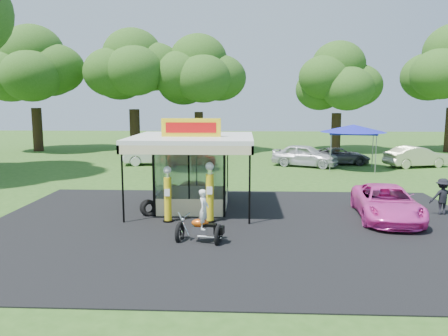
% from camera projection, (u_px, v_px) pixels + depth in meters
% --- Properties ---
extents(ground, '(120.00, 120.00, 0.00)m').
position_uv_depth(ground, '(234.00, 244.00, 15.13)').
color(ground, '#2C5319').
rests_on(ground, ground).
extents(asphalt_apron, '(20.00, 14.00, 0.04)m').
position_uv_depth(asphalt_apron, '(235.00, 227.00, 17.10)').
color(asphalt_apron, black).
rests_on(asphalt_apron, ground).
extents(gas_station_kiosk, '(5.40, 5.40, 4.18)m').
position_uv_depth(gas_station_kiosk, '(193.00, 171.00, 19.89)').
color(gas_station_kiosk, white).
rests_on(gas_station_kiosk, ground).
extents(gas_pump_left, '(0.43, 0.43, 2.33)m').
position_uv_depth(gas_pump_left, '(168.00, 196.00, 17.70)').
color(gas_pump_left, black).
rests_on(gas_pump_left, ground).
extents(gas_pump_right, '(0.47, 0.47, 2.50)m').
position_uv_depth(gas_pump_right, '(210.00, 194.00, 17.67)').
color(gas_pump_right, black).
rests_on(gas_pump_right, ground).
extents(motorcycle, '(1.74, 1.05, 1.99)m').
position_uv_depth(motorcycle, '(202.00, 222.00, 15.12)').
color(motorcycle, black).
rests_on(motorcycle, ground).
extents(spare_tires, '(0.92, 0.75, 0.74)m').
position_uv_depth(spare_tires, '(149.00, 208.00, 18.80)').
color(spare_tires, black).
rests_on(spare_tires, ground).
extents(kiosk_car, '(2.82, 1.13, 0.96)m').
position_uv_depth(kiosk_car, '(198.00, 189.00, 22.26)').
color(kiosk_car, yellow).
rests_on(kiosk_car, ground).
extents(pink_sedan, '(2.84, 5.29, 1.41)m').
position_uv_depth(pink_sedan, '(387.00, 203.00, 18.27)').
color(pink_sedan, '#EE40B3').
rests_on(pink_sedan, ground).
extents(spectator_east_a, '(1.09, 0.67, 1.62)m').
position_uv_depth(spectator_east_a, '(442.00, 197.00, 18.91)').
color(spectator_east_a, black).
rests_on(spectator_east_a, ground).
extents(bg_car_a, '(5.25, 2.71, 1.65)m').
position_uv_depth(bg_car_a, '(155.00, 154.00, 34.39)').
color(bg_car_a, silver).
rests_on(bg_car_a, ground).
extents(bg_car_b, '(4.77, 2.68, 1.30)m').
position_uv_depth(bg_car_b, '(188.00, 157.00, 33.97)').
color(bg_car_b, '#A6130C').
rests_on(bg_car_b, ground).
extents(bg_car_c, '(5.38, 3.85, 1.70)m').
position_uv_depth(bg_car_c, '(305.00, 155.00, 33.36)').
color(bg_car_c, silver).
rests_on(bg_car_c, ground).
extents(bg_car_d, '(4.71, 2.18, 1.31)m').
position_uv_depth(bg_car_d, '(340.00, 156.00, 34.64)').
color(bg_car_d, '#4D4D4F').
rests_on(bg_car_d, ground).
extents(bg_car_e, '(5.07, 2.99, 1.58)m').
position_uv_depth(bg_car_e, '(416.00, 157.00, 33.02)').
color(bg_car_e, beige).
rests_on(bg_car_e, ground).
extents(tent_west, '(3.91, 3.91, 2.73)m').
position_uv_depth(tent_west, '(181.00, 136.00, 31.12)').
color(tent_west, gray).
rests_on(tent_west, ground).
extents(tent_east, '(4.68, 4.68, 3.27)m').
position_uv_depth(tent_east, '(353.00, 129.00, 31.68)').
color(tent_east, gray).
rests_on(tent_east, ground).
extents(oak_far_a, '(10.21, 10.21, 12.10)m').
position_uv_depth(oak_far_a, '(34.00, 73.00, 42.95)').
color(oak_far_a, black).
rests_on(oak_far_a, ground).
extents(oak_far_b, '(9.76, 9.76, 11.65)m').
position_uv_depth(oak_far_b, '(133.00, 76.00, 42.22)').
color(oak_far_b, black).
rests_on(oak_far_b, ground).
extents(oak_far_c, '(9.45, 9.45, 11.14)m').
position_uv_depth(oak_far_c, '(198.00, 79.00, 42.35)').
color(oak_far_c, black).
rests_on(oak_far_c, ground).
extents(oak_far_d, '(8.88, 8.88, 10.58)m').
position_uv_depth(oak_far_d, '(338.00, 83.00, 43.00)').
color(oak_far_d, black).
rests_on(oak_far_d, ground).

